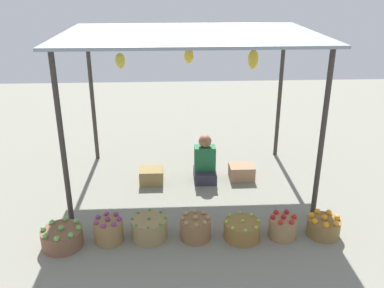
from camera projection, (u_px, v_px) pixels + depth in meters
ground_plane at (190, 184)px, 6.83m from camera, size 14.00×14.00×0.00m
market_stall_structure at (190, 44)px, 5.98m from camera, size 3.62×2.52×2.40m
vendor_person at (205, 163)px, 6.87m from camera, size 0.36×0.44×0.78m
basket_green_apples at (62, 237)px, 5.23m from camera, size 0.51×0.51×0.29m
basket_purple_onions at (109, 230)px, 5.32m from camera, size 0.37×0.37×0.35m
basket_green_chilies at (149, 228)px, 5.39m from camera, size 0.46×0.46×0.31m
basket_potatoes at (195, 228)px, 5.39m from camera, size 0.40×0.40×0.33m
basket_limes at (242, 230)px, 5.39m from camera, size 0.47×0.47×0.28m
basket_red_apples at (283, 227)px, 5.42m from camera, size 0.36×0.36×0.33m
basket_oranges at (323, 226)px, 5.45m from camera, size 0.42×0.42×0.30m
wooden_crate_near_vendor at (151, 176)px, 6.82m from camera, size 0.38×0.32×0.24m
wooden_crate_stacked_rear at (242, 172)px, 6.97m from camera, size 0.41×0.32×0.24m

